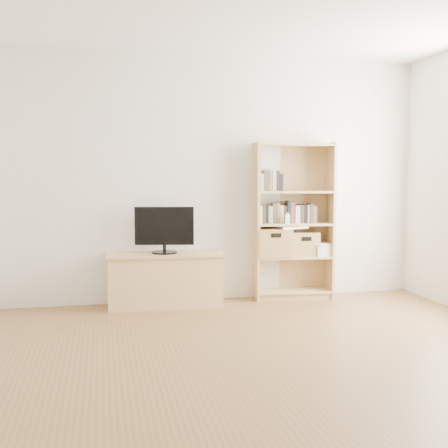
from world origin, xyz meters
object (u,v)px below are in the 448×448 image
object	(u,v)px
television	(164,230)
laptop	(291,227)
bookshelf	(294,221)
basket_left	(273,242)
basket_right	(303,244)
tv_stand	(165,281)
baby_monitor	(287,219)

from	to	relation	value
television	laptop	distance (m)	1.37
bookshelf	laptop	size ratio (longest dim) A/B	5.43
basket_left	basket_right	size ratio (longest dim) A/B	1.17
basket_right	laptop	distance (m)	0.23
tv_stand	bookshelf	xyz separation A→B (m)	(1.41, 0.06, 0.58)
tv_stand	basket_left	world-z (taller)	basket_left
tv_stand	baby_monitor	size ratio (longest dim) A/B	12.00
baby_monitor	laptop	size ratio (longest dim) A/B	0.31
baby_monitor	basket_right	size ratio (longest dim) A/B	0.30
bookshelf	baby_monitor	size ratio (longest dim) A/B	17.78
laptop	baby_monitor	bearing A→B (deg)	-144.10
basket_right	baby_monitor	bearing A→B (deg)	-157.80
basket_left	television	bearing A→B (deg)	-170.62
television	laptop	xyz separation A→B (m)	(1.37, 0.05, 0.00)
laptop	bookshelf	bearing A→B (deg)	2.18
basket_right	laptop	xyz separation A→B (m)	(-0.14, 0.00, 0.19)
baby_monitor	basket_right	distance (m)	0.35
television	baby_monitor	bearing A→B (deg)	10.23
bookshelf	laptop	distance (m)	0.07
bookshelf	basket_left	distance (m)	0.32
bookshelf	laptop	world-z (taller)	bookshelf
tv_stand	laptop	bearing A→B (deg)	4.29
tv_stand	bookshelf	bearing A→B (deg)	4.64
baby_monitor	laptop	distance (m)	0.13
tv_stand	basket_right	world-z (taller)	basket_right
basket_left	laptop	world-z (taller)	laptop
basket_left	basket_right	distance (m)	0.33
basket_right	laptop	bearing A→B (deg)	-178.31
baby_monitor	basket_left	bearing A→B (deg)	137.36
tv_stand	basket_right	distance (m)	1.55
baby_monitor	laptop	bearing A→B (deg)	46.06
baby_monitor	television	bearing A→B (deg)	176.46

